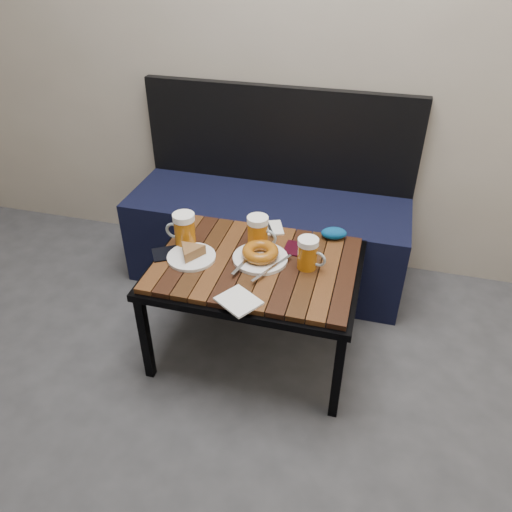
% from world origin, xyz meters
% --- Properties ---
extents(bench, '(1.40, 0.50, 0.95)m').
position_xyz_m(bench, '(0.04, 1.76, 0.27)').
color(bench, black).
rests_on(bench, ground).
extents(cafe_table, '(0.84, 0.62, 0.47)m').
position_xyz_m(cafe_table, '(0.13, 1.19, 0.43)').
color(cafe_table, black).
rests_on(cafe_table, ground).
extents(beer_mug_left, '(0.13, 0.09, 0.15)m').
position_xyz_m(beer_mug_left, '(-0.19, 1.23, 0.55)').
color(beer_mug_left, '#B05F0E').
rests_on(beer_mug_left, cafe_table).
extents(beer_mug_centre, '(0.13, 0.10, 0.14)m').
position_xyz_m(beer_mug_centre, '(0.11, 1.30, 0.54)').
color(beer_mug_centre, '#B05F0E').
rests_on(beer_mug_centre, cafe_table).
extents(beer_mug_right, '(0.13, 0.10, 0.13)m').
position_xyz_m(beer_mug_right, '(0.34, 1.20, 0.54)').
color(beer_mug_right, '#B05F0E').
rests_on(beer_mug_right, cafe_table).
extents(plate_pie, '(0.20, 0.20, 0.06)m').
position_xyz_m(plate_pie, '(-0.13, 1.14, 0.49)').
color(plate_pie, white).
rests_on(plate_pie, cafe_table).
extents(plate_bagel, '(0.23, 0.28, 0.06)m').
position_xyz_m(plate_bagel, '(0.15, 1.20, 0.50)').
color(plate_bagel, white).
rests_on(plate_bagel, cafe_table).
extents(napkin_left, '(0.15, 0.15, 0.01)m').
position_xyz_m(napkin_left, '(0.12, 1.45, 0.48)').
color(napkin_left, white).
rests_on(napkin_left, cafe_table).
extents(napkin_right, '(0.19, 0.18, 0.01)m').
position_xyz_m(napkin_right, '(0.14, 0.93, 0.48)').
color(napkin_right, white).
rests_on(napkin_right, cafe_table).
extents(passport_navy, '(0.17, 0.15, 0.01)m').
position_xyz_m(passport_navy, '(-0.23, 1.15, 0.48)').
color(passport_navy, black).
rests_on(passport_navy, cafe_table).
extents(passport_burgundy, '(0.08, 0.11, 0.01)m').
position_xyz_m(passport_burgundy, '(0.26, 1.32, 0.47)').
color(passport_burgundy, black).
rests_on(passport_burgundy, cafe_table).
extents(knit_pouch, '(0.12, 0.10, 0.05)m').
position_xyz_m(knit_pouch, '(0.41, 1.45, 0.50)').
color(knit_pouch, navy).
rests_on(knit_pouch, cafe_table).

